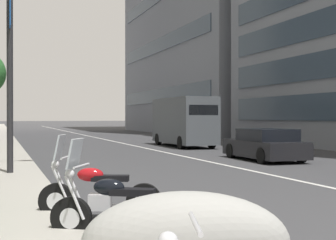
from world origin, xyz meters
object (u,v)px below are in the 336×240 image
object	(u,v)px
motorcycle_by_sign_pole	(98,194)
delivery_van_ahead	(183,121)
car_far_down_avenue	(265,145)
motorcycle_nearest_camera	(117,210)

from	to	relation	value
motorcycle_by_sign_pole	delivery_van_ahead	world-z (taller)	delivery_van_ahead
delivery_van_ahead	motorcycle_by_sign_pole	bearing A→B (deg)	154.67
motorcycle_by_sign_pole	car_far_down_avenue	world-z (taller)	motorcycle_by_sign_pole
car_far_down_avenue	delivery_van_ahead	world-z (taller)	delivery_van_ahead
motorcycle_nearest_camera	delivery_van_ahead	size ratio (longest dim) A/B	0.31
motorcycle_nearest_camera	car_far_down_avenue	bearing A→B (deg)	-101.01
motorcycle_by_sign_pole	car_far_down_avenue	bearing A→B (deg)	-113.83
motorcycle_nearest_camera	motorcycle_by_sign_pole	size ratio (longest dim) A/B	0.92
delivery_van_ahead	car_far_down_avenue	bearing A→B (deg)	179.89
motorcycle_by_sign_pole	car_far_down_avenue	size ratio (longest dim) A/B	0.49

